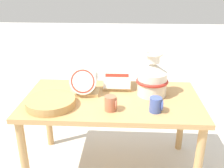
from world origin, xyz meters
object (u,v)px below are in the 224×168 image
Objects in this scene: dish_rack_round_plates at (84,83)px; mug_terracotta_glaze at (111,103)px; mug_cobalt_glaze at (156,105)px; wicker_charger_stack at (51,102)px; ceramic_vase at (152,78)px; dish_rack_square_plates at (117,79)px.

dish_rack_round_plates is 0.32m from mug_terracotta_glaze.
mug_terracotta_glaze and mug_cobalt_glaze have the same top height.
wicker_charger_stack is 3.34× the size of mug_terracotta_glaze.
ceramic_vase reaches higher than wicker_charger_stack.
dish_rack_square_plates is (-0.26, 0.11, -0.05)m from ceramic_vase.
dish_rack_square_plates is 0.37m from mug_terracotta_glaze.
dish_rack_round_plates reaches higher than mug_terracotta_glaze.
mug_terracotta_glaze is (-0.03, -0.37, -0.03)m from dish_rack_square_plates.
mug_terracotta_glaze is at bearing -5.17° from wicker_charger_stack.
wicker_charger_stack is at bearing -133.91° from dish_rack_round_plates.
mug_cobalt_glaze is (0.01, -0.27, -0.08)m from ceramic_vase.
mug_terracotta_glaze is (-0.29, -0.26, -0.08)m from ceramic_vase.
wicker_charger_stack is at bearing -162.01° from ceramic_vase.
mug_cobalt_glaze is (0.29, -0.00, 0.00)m from mug_terracotta_glaze.
mug_terracotta_glaze is 0.29m from mug_cobalt_glaze.
mug_terracotta_glaze is 1.00× the size of mug_cobalt_glaze.
mug_terracotta_glaze is at bearing -137.54° from ceramic_vase.
mug_cobalt_glaze is at bearing -88.58° from ceramic_vase.
dish_rack_round_plates is at bearing 154.25° from mug_cobalt_glaze.
ceramic_vase is 0.50m from dish_rack_round_plates.
wicker_charger_stack is 0.70m from mug_cobalt_glaze.
ceramic_vase is 0.40m from mug_terracotta_glaze.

